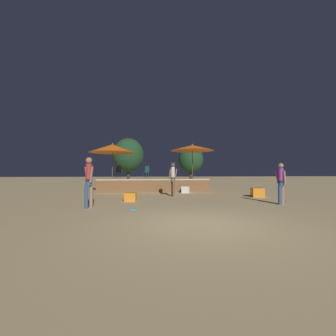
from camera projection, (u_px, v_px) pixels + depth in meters
ground_plane at (200, 224)px, 5.63m from camera, size 120.00×120.00×0.00m
wooden_deck at (153, 185)px, 16.01m from camera, size 7.36×2.98×0.86m
patio_umbrella_0 at (192, 148)px, 15.24m from camera, size 2.94×2.94×3.24m
patio_umbrella_1 at (112, 149)px, 14.36m from camera, size 2.93×2.93×3.18m
cube_seat_0 at (186, 190)px, 14.18m from camera, size 0.61×0.61×0.41m
cube_seat_1 at (131, 197)px, 10.12m from camera, size 0.55×0.55×0.39m
cube_seat_2 at (258, 192)px, 11.89m from camera, size 0.71×0.71×0.48m
person_0 at (281, 182)px, 9.15m from camera, size 0.28×0.47×1.68m
person_1 at (173, 177)px, 12.16m from camera, size 0.53×0.30×1.83m
person_2 at (89, 180)px, 8.19m from camera, size 0.43×0.48×1.86m
bistro_chair_0 at (146, 171)px, 16.17m from camera, size 0.47×0.47×0.90m
bistro_chair_1 at (118, 171)px, 16.24m from camera, size 0.47×0.47×0.90m
frisbee_disc at (133, 209)px, 7.91m from camera, size 0.24×0.24×0.03m
background_tree_0 at (191, 159)px, 25.99m from camera, size 2.87×2.87×4.38m
background_tree_1 at (128, 155)px, 22.88m from camera, size 3.16×3.16×4.77m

